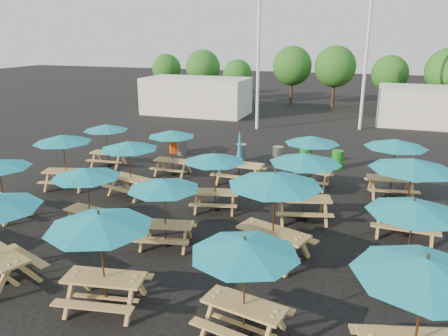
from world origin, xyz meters
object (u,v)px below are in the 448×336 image
(picnic_unit_8, at_px, (99,225))
(waste_bin_1, at_px, (182,147))
(picnic_unit_3, at_px, (106,129))
(picnic_unit_18, at_px, (412,167))
(waste_bin_3, at_px, (278,155))
(picnic_unit_6, at_px, (129,148))
(picnic_unit_11, at_px, (239,159))
(picnic_unit_19, at_px, (396,146))
(picnic_unit_16, at_px, (425,274))
(picnic_unit_15, at_px, (312,142))
(picnic_unit_14, at_px, (305,161))
(picnic_unit_17, at_px, (413,211))
(picnic_unit_2, at_px, (63,141))
(picnic_unit_7, at_px, (172,135))
(picnic_unit_5, at_px, (86,176))
(picnic_unit_13, at_px, (275,183))
(picnic_unit_9, at_px, (164,187))
(waste_bin_2, at_px, (241,153))
(waste_bin_5, at_px, (337,160))
(picnic_unit_10, at_px, (215,160))
(waste_bin_4, at_px, (305,157))
(picnic_unit_12, at_px, (245,252))
(waste_bin_0, at_px, (175,145))

(picnic_unit_8, height_order, waste_bin_1, picnic_unit_8)
(picnic_unit_3, xyz_separation_m, picnic_unit_18, (13.02, -3.42, 0.42))
(waste_bin_1, xyz_separation_m, waste_bin_3, (5.10, 0.00, 0.00))
(picnic_unit_6, height_order, picnic_unit_11, picnic_unit_11)
(picnic_unit_19, bearing_deg, picnic_unit_16, -98.44)
(picnic_unit_6, bearing_deg, picnic_unit_15, 41.39)
(picnic_unit_11, xyz_separation_m, picnic_unit_16, (6.22, -9.53, 1.14))
(picnic_unit_14, bearing_deg, picnic_unit_17, -60.46)
(picnic_unit_2, height_order, picnic_unit_7, picnic_unit_2)
(picnic_unit_5, distance_m, picnic_unit_8, 4.35)
(picnic_unit_13, xyz_separation_m, picnic_unit_19, (3.23, 6.31, -0.22))
(picnic_unit_9, relative_size, picnic_unit_16, 0.81)
(picnic_unit_8, height_order, picnic_unit_9, picnic_unit_8)
(picnic_unit_3, xyz_separation_m, picnic_unit_6, (3.10, -3.13, 0.13))
(picnic_unit_7, height_order, waste_bin_1, picnic_unit_7)
(picnic_unit_6, height_order, waste_bin_2, picnic_unit_6)
(picnic_unit_18, xyz_separation_m, waste_bin_5, (-2.64, 6.59, -1.79))
(picnic_unit_10, distance_m, waste_bin_4, 7.13)
(picnic_unit_11, height_order, picnic_unit_12, picnic_unit_11)
(picnic_unit_5, bearing_deg, picnic_unit_14, 34.85)
(picnic_unit_3, bearing_deg, waste_bin_3, 15.79)
(picnic_unit_8, distance_m, waste_bin_5, 13.64)
(picnic_unit_17, bearing_deg, picnic_unit_14, 129.77)
(waste_bin_0, bearing_deg, waste_bin_4, -0.45)
(picnic_unit_6, bearing_deg, waste_bin_4, 62.03)
(picnic_unit_7, distance_m, waste_bin_4, 6.51)
(picnic_unit_17, xyz_separation_m, waste_bin_3, (-5.32, 9.40, -1.55))
(picnic_unit_2, xyz_separation_m, picnic_unit_15, (9.38, 3.39, -0.07))
(picnic_unit_3, distance_m, picnic_unit_5, 7.32)
(picnic_unit_15, relative_size, waste_bin_3, 2.76)
(picnic_unit_9, height_order, waste_bin_2, picnic_unit_9)
(picnic_unit_5, relative_size, picnic_unit_7, 1.17)
(picnic_unit_17, xyz_separation_m, waste_bin_5, (-2.52, 9.56, -1.55))
(picnic_unit_3, height_order, waste_bin_0, picnic_unit_3)
(picnic_unit_12, height_order, picnic_unit_19, picnic_unit_19)
(picnic_unit_9, bearing_deg, picnic_unit_5, 165.88)
(picnic_unit_7, height_order, waste_bin_4, picnic_unit_7)
(picnic_unit_7, height_order, picnic_unit_16, picnic_unit_16)
(picnic_unit_2, xyz_separation_m, picnic_unit_10, (6.54, -0.22, -0.11))
(picnic_unit_2, xyz_separation_m, waste_bin_4, (8.71, 6.43, -1.55))
(picnic_unit_14, distance_m, picnic_unit_19, 4.40)
(waste_bin_2, height_order, waste_bin_5, same)
(waste_bin_3, xyz_separation_m, waste_bin_5, (2.80, 0.17, 0.00))
(picnic_unit_13, xyz_separation_m, waste_bin_4, (-0.58, 9.45, -1.82))
(picnic_unit_10, bearing_deg, waste_bin_0, 112.43)
(waste_bin_4, bearing_deg, picnic_unit_19, -39.51)
(picnic_unit_8, distance_m, picnic_unit_12, 3.30)
(picnic_unit_9, height_order, picnic_unit_14, picnic_unit_14)
(picnic_unit_5, bearing_deg, picnic_unit_10, 51.36)
(picnic_unit_16, height_order, waste_bin_4, picnic_unit_16)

